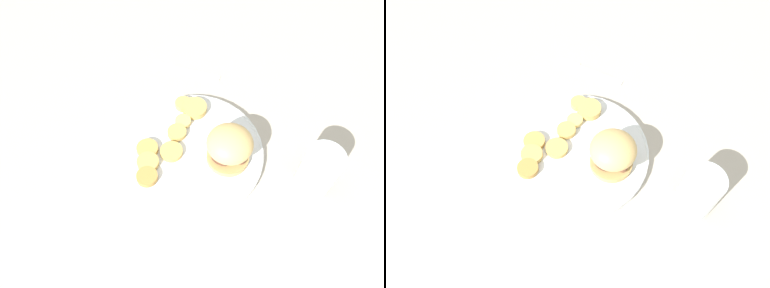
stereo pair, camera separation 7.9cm
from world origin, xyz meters
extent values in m
plane|color=#B2A899|center=(0.00, 0.00, 0.00)|extent=(4.00, 4.00, 0.00)
cylinder|color=white|center=(0.00, 0.00, 0.01)|extent=(0.31, 0.31, 0.02)
torus|color=white|center=(0.00, 0.00, 0.02)|extent=(0.31, 0.31, 0.01)
cylinder|color=tan|center=(-0.08, 0.02, 0.03)|extent=(0.09, 0.09, 0.01)
ellipsoid|color=brown|center=(-0.08, 0.02, 0.04)|extent=(0.04, 0.05, 0.02)
ellipsoid|color=#4C281E|center=(-0.07, 0.02, 0.04)|extent=(0.06, 0.06, 0.02)
ellipsoid|color=#563323|center=(-0.07, 0.02, 0.04)|extent=(0.05, 0.04, 0.02)
ellipsoid|color=#563323|center=(-0.06, 0.03, 0.04)|extent=(0.06, 0.06, 0.02)
ellipsoid|color=brown|center=(-0.10, 0.03, 0.04)|extent=(0.04, 0.04, 0.01)
ellipsoid|color=#DBB26B|center=(-0.08, 0.02, 0.08)|extent=(0.10, 0.10, 0.06)
cylinder|color=#DBB766|center=(0.02, -0.07, 0.03)|extent=(0.04, 0.04, 0.01)
cylinder|color=tan|center=(0.09, 0.03, 0.03)|extent=(0.05, 0.05, 0.01)
cylinder|color=tan|center=(0.02, -0.12, 0.03)|extent=(0.04, 0.04, 0.01)
cylinder|color=tan|center=(0.03, -0.04, 0.03)|extent=(0.04, 0.04, 0.01)
cylinder|color=#BC8942|center=(0.09, 0.07, 0.03)|extent=(0.04, 0.04, 0.01)
cylinder|color=tan|center=(0.10, 0.00, 0.03)|extent=(0.05, 0.05, 0.01)
cylinder|color=tan|center=(-0.01, -0.11, 0.03)|extent=(0.05, 0.05, 0.02)
cylinder|color=tan|center=(0.05, 0.01, 0.03)|extent=(0.05, 0.05, 0.01)
cube|color=silver|center=(-0.01, -0.24, 0.00)|extent=(0.12, 0.05, 0.00)
cube|color=silver|center=(0.08, -0.26, 0.00)|extent=(0.06, 0.04, 0.00)
cylinder|color=silver|center=(-0.25, 0.07, 0.06)|extent=(0.08, 0.08, 0.12)
camera|label=1|loc=(0.00, 0.41, 0.72)|focal=35.00mm
camera|label=2|loc=(-0.08, 0.40, 0.72)|focal=35.00mm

